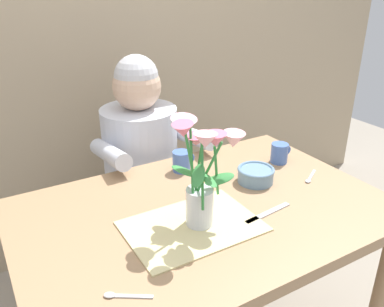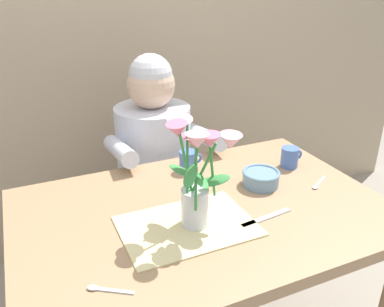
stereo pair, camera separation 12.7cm
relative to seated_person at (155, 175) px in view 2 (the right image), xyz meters
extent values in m
cube|color=tan|center=(-0.04, 0.43, 0.69)|extent=(4.00, 0.10, 2.50)
cube|color=#9E7A56|center=(-0.04, -0.62, 0.16)|extent=(1.20, 0.80, 0.04)
cylinder|color=#9E7A56|center=(-0.58, -0.28, -0.21)|extent=(0.06, 0.06, 0.70)
cylinder|color=#9E7A56|center=(0.50, -0.28, -0.21)|extent=(0.06, 0.06, 0.70)
cylinder|color=#4C4C56|center=(0.00, 0.00, -0.36)|extent=(0.30, 0.30, 0.40)
cylinder|color=silver|center=(0.00, 0.00, 0.09)|extent=(0.34, 0.34, 0.50)
sphere|color=#DBB293|center=(0.00, 0.00, 0.44)|extent=(0.21, 0.21, 0.21)
sphere|color=silver|center=(0.00, 0.00, 0.48)|extent=(0.19, 0.19, 0.19)
cylinder|color=silver|center=(-0.19, -0.14, 0.22)|extent=(0.07, 0.33, 0.12)
cylinder|color=silver|center=(0.19, -0.14, 0.22)|extent=(0.07, 0.33, 0.12)
cube|color=beige|center=(-0.13, -0.69, 0.18)|extent=(0.40, 0.28, 0.00)
cylinder|color=silver|center=(-0.11, -0.69, 0.24)|extent=(0.08, 0.08, 0.12)
cylinder|color=#388E42|center=(-0.05, -0.69, 0.35)|extent=(0.03, 0.02, 0.17)
cone|color=pink|center=(0.00, -0.70, 0.44)|extent=(0.07, 0.08, 0.05)
sphere|color=#E5D14C|center=(0.00, -0.70, 0.44)|extent=(0.02, 0.02, 0.02)
cylinder|color=#388E42|center=(-0.10, -0.66, 0.35)|extent=(0.02, 0.04, 0.17)
cone|color=#DB6684|center=(-0.09, -0.63, 0.43)|extent=(0.09, 0.09, 0.03)
sphere|color=#E5D14C|center=(-0.09, -0.63, 0.44)|extent=(0.02, 0.02, 0.02)
cylinder|color=#388E42|center=(-0.12, -0.67, 0.38)|extent=(0.04, 0.08, 0.22)
cone|color=pink|center=(-0.14, -0.65, 0.50)|extent=(0.08, 0.08, 0.05)
sphere|color=#E5D14C|center=(-0.14, -0.65, 0.50)|extent=(0.02, 0.02, 0.02)
cylinder|color=#388E42|center=(-0.13, -0.68, 0.38)|extent=(0.05, 0.01, 0.23)
cone|color=#DB6684|center=(-0.16, -0.68, 0.49)|extent=(0.09, 0.09, 0.05)
sphere|color=#E5D14C|center=(-0.16, -0.68, 0.50)|extent=(0.02, 0.02, 0.02)
cylinder|color=#388E42|center=(-0.12, -0.72, 0.37)|extent=(0.03, 0.05, 0.22)
cone|color=pink|center=(-0.13, -0.75, 0.48)|extent=(0.09, 0.09, 0.04)
sphere|color=#E5D14C|center=(-0.13, -0.75, 0.49)|extent=(0.02, 0.02, 0.02)
cylinder|color=#388E42|center=(-0.09, -0.71, 0.36)|extent=(0.07, 0.05, 0.19)
cone|color=#DB6684|center=(-0.08, -0.73, 0.46)|extent=(0.09, 0.09, 0.04)
sphere|color=#E5D14C|center=(-0.08, -0.73, 0.47)|extent=(0.02, 0.02, 0.02)
ellipsoid|color=#388E42|center=(-0.12, -0.75, 0.36)|extent=(0.06, 0.10, 0.02)
ellipsoid|color=#388E42|center=(-0.05, -0.71, 0.33)|extent=(0.09, 0.07, 0.04)
ellipsoid|color=#388E42|center=(-0.14, -0.74, 0.38)|extent=(0.08, 0.09, 0.05)
ellipsoid|color=#388E42|center=(-0.13, -0.63, 0.34)|extent=(0.07, 0.10, 0.02)
cylinder|color=#6689A8|center=(0.21, -0.56, 0.20)|extent=(0.13, 0.13, 0.05)
torus|color=#6689A8|center=(0.21, -0.56, 0.23)|extent=(0.14, 0.14, 0.01)
cube|color=silver|center=(0.11, -0.75, 0.18)|extent=(0.19, 0.04, 0.00)
cylinder|color=#476BB7|center=(0.02, -0.34, 0.22)|extent=(0.07, 0.07, 0.08)
torus|color=#476BB7|center=(0.06, -0.34, 0.22)|extent=(0.04, 0.01, 0.04)
cylinder|color=#476BB7|center=(0.40, -0.47, 0.22)|extent=(0.07, 0.07, 0.08)
torus|color=#476BB7|center=(0.44, -0.47, 0.22)|extent=(0.04, 0.01, 0.04)
cube|color=silver|center=(0.43, -0.63, 0.18)|extent=(0.09, 0.06, 0.00)
ellipsoid|color=silver|center=(0.38, -0.66, 0.18)|extent=(0.03, 0.03, 0.01)
cube|color=silver|center=(-0.40, -0.86, 0.18)|extent=(0.09, 0.06, 0.00)
ellipsoid|color=silver|center=(-0.45, -0.84, 0.18)|extent=(0.03, 0.03, 0.01)
camera|label=1|loc=(-0.65, -1.56, 0.88)|focal=37.48mm
camera|label=2|loc=(-0.53, -1.62, 0.88)|focal=37.48mm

